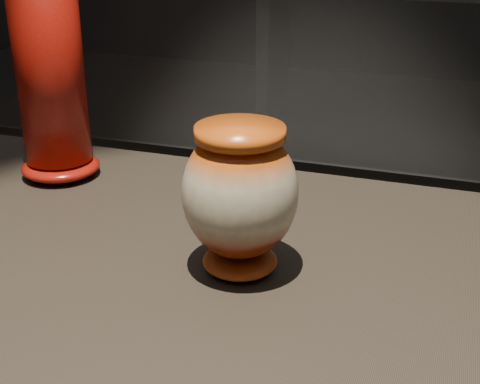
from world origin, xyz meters
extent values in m
cube|color=black|center=(0.00, 0.00, 0.88)|extent=(2.00, 0.80, 0.05)
ellipsoid|color=maroon|center=(0.11, 0.03, 0.91)|extent=(0.12, 0.12, 0.03)
ellipsoid|color=beige|center=(0.11, 0.03, 1.01)|extent=(0.18, 0.18, 0.17)
cylinder|color=#D65714|center=(0.11, 0.03, 1.09)|extent=(0.14, 0.14, 0.02)
ellipsoid|color=#B7110C|center=(-0.30, 0.24, 0.92)|extent=(0.16, 0.16, 0.04)
cylinder|color=#B7110C|center=(-0.30, 0.24, 1.13)|extent=(0.13, 0.13, 0.39)
cube|color=black|center=(-0.83, 3.49, 0.42)|extent=(0.08, 0.50, 0.85)
camera|label=1|loc=(0.36, -0.70, 1.35)|focal=50.00mm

